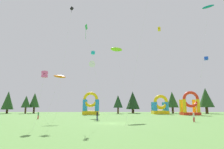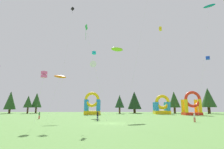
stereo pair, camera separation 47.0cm
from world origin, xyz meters
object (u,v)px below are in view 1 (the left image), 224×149
Objects in this scene: kite_teal_parafoil at (209,7)px; person_far_side at (98,115)px; kite_pink_box at (45,74)px; kite_black_diamond at (72,12)px; person_near_camera at (194,116)px; kite_lime_parafoil at (117,49)px; inflatable_yellow_castle at (91,106)px; kite_yellow_box at (160,29)px; inflatable_orange_dome at (161,107)px; person_midfield at (39,115)px; kite_white_delta at (93,64)px; inflatable_red_slide at (191,106)px; kite_green_diamond at (86,29)px; kite_blue_box at (207,58)px; kite_orange_parafoil at (60,77)px; kite_cyan_box at (93,53)px.

kite_teal_parafoil reaches higher than person_far_side.
kite_black_diamond reaches higher than kite_pink_box.
person_far_side is at bearing 62.76° from kite_pink_box.
kite_teal_parafoil is at bearing -123.67° from person_near_camera.
kite_lime_parafoil is 2.33× the size of inflatable_yellow_castle.
kite_yellow_box reaches higher than inflatable_orange_dome.
kite_white_delta is at bearing -175.10° from person_midfield.
person_far_side is at bearing 1.41° from person_near_camera.
inflatable_yellow_castle is (-31.30, 3.70, -0.14)m from inflatable_red_slide.
person_far_side is at bearing -123.35° from inflatable_orange_dome.
kite_green_diamond reaches higher than kite_white_delta.
kite_blue_box is 31.42m from person_far_side.
person_midfield is 23.41m from inflatable_yellow_castle.
kite_orange_parafoil reaches higher than person_midfield.
kite_orange_parafoil is 1.17× the size of inflatable_red_slide.
kite_teal_parafoil is at bearing -34.03° from inflatable_yellow_castle.
kite_orange_parafoil is (-0.94, 10.03, 1.35)m from kite_pink_box.
kite_green_diamond is 2.43× the size of kite_pink_box.
kite_white_delta reaches higher than kite_blue_box.
kite_white_delta is at bearing -34.92° from person_near_camera.
kite_pink_box is 4.36× the size of person_near_camera.
person_far_side is (6.95, 1.64, -7.04)m from kite_orange_parafoil.
kite_yellow_box is at bearing -8.41° from kite_white_delta.
kite_green_diamond is at bearing -87.71° from kite_cyan_box.
kite_white_delta is at bearing 156.51° from kite_teal_parafoil.
kite_orange_parafoil is at bearing -95.61° from inflatable_yellow_castle.
kite_pink_box is 0.38× the size of kite_cyan_box.
kite_pink_box is 23.98m from kite_lime_parafoil.
person_far_side is at bearing 110.74° from person_midfield.
kite_green_diamond is at bearing 93.49° from person_midfield.
kite_black_diamond is at bearing 94.81° from kite_pink_box.
person_midfield is (-29.50, -11.00, -24.04)m from kite_yellow_box.
inflatable_red_slide is 1.10× the size of inflatable_orange_dome.
inflatable_yellow_castle is at bearing -170.93° from inflatable_orange_dome.
kite_teal_parafoil is 41.45m from kite_pink_box.
kite_cyan_box is (4.80, 8.94, -8.26)m from kite_black_diamond.
kite_green_diamond is 24.46m from person_near_camera.
kite_white_delta is 9.85× the size of person_near_camera.
inflatable_yellow_castle is at bearing 94.19° from kite_green_diamond.
kite_teal_parafoil is 1.67× the size of kite_white_delta.
kite_black_diamond is (-11.53, 0.03, 10.08)m from kite_lime_parafoil.
kite_yellow_box reaches higher than person_near_camera.
kite_teal_parafoil is at bearing -23.49° from kite_white_delta.
kite_teal_parafoil is (28.12, 9.16, 9.70)m from kite_green_diamond.
kite_black_diamond reaches higher than inflatable_yellow_castle.
person_midfield is (-6.84, 16.11, -5.80)m from kite_pink_box.
kite_black_diamond is 15.52× the size of person_far_side.
inflatable_yellow_castle is (-2.17, 29.62, -13.99)m from kite_green_diamond.
kite_green_diamond is 32.83m from inflatable_yellow_castle.
kite_orange_parafoil reaches higher than inflatable_yellow_castle.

